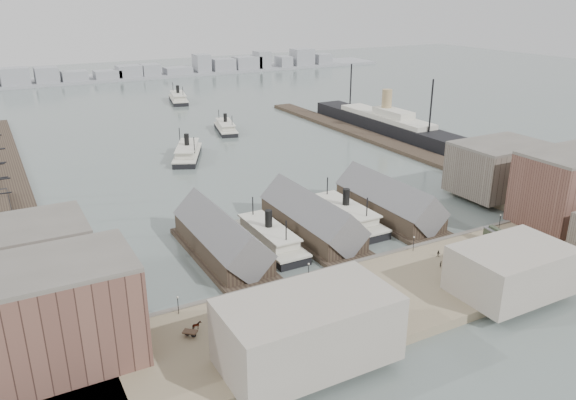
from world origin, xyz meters
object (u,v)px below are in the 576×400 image
ocean_steamer (386,123)px  horse_cart_left (195,327)px  horse_cart_center (356,296)px  horse_cart_right (472,262)px  ferry_docked_west (269,237)px  tram (500,239)px

ocean_steamer → horse_cart_left: 179.71m
horse_cart_center → horse_cart_right: (33.12, 0.13, -0.05)m
ferry_docked_west → horse_cart_right: ferry_docked_west is taller
ocean_steamer → ferry_docked_west: bearing=-140.6°
ferry_docked_west → horse_cart_center: size_ratio=5.88×
tram → horse_cart_right: bearing=-156.7°
tram → horse_cart_left: (-80.08, 0.90, -1.05)m
tram → horse_cart_right: size_ratio=2.28×
horse_cart_left → horse_cart_center: horse_cart_center is taller
horse_cart_center → horse_cart_right: horse_cart_center is taller
ocean_steamer → horse_cart_right: bearing=-119.8°
tram → horse_cart_left: 80.09m
ocean_steamer → horse_cart_left: bearing=-139.3°
ferry_docked_west → ocean_steamer: bearing=39.4°
tram → horse_cart_left: bearing=-173.9°
horse_cart_center → ferry_docked_west: bearing=11.6°
ferry_docked_west → horse_cart_left: bearing=-135.2°
ferry_docked_west → tram: 58.36m
ferry_docked_west → horse_cart_center: ferry_docked_west is taller
ocean_steamer → horse_cart_center: (-103.08, -122.35, -1.46)m
horse_cart_left → horse_cart_center: (33.13, -5.14, 0.01)m
tram → horse_cart_right: (-13.83, -4.11, -1.09)m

